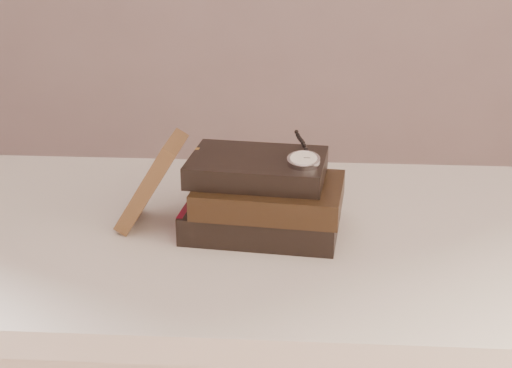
{
  "coord_description": "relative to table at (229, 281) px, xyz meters",
  "views": [
    {
      "loc": [
        0.11,
        -0.69,
        1.25
      ],
      "look_at": [
        0.04,
        0.35,
        0.82
      ],
      "focal_mm": 52.92,
      "sensor_mm": 36.0,
      "label": 1
    }
  ],
  "objects": [
    {
      "name": "pocket_watch",
      "position": [
        0.11,
        -0.02,
        0.21
      ],
      "size": [
        0.05,
        0.15,
        0.02
      ],
      "color": "silver",
      "rests_on": "book_stack"
    },
    {
      "name": "eyeglasses",
      "position": [
        -0.02,
        0.08,
        0.16
      ],
      "size": [
        0.11,
        0.12,
        0.05
      ],
      "color": "silver",
      "rests_on": "book_stack"
    },
    {
      "name": "journal",
      "position": [
        -0.12,
        0.0,
        0.16
      ],
      "size": [
        0.11,
        0.1,
        0.14
      ],
      "primitive_type": "cube",
      "rotation": [
        0.0,
        0.55,
        -0.05
      ],
      "color": "#402A18",
      "rests_on": "table"
    },
    {
      "name": "table",
      "position": [
        0.0,
        0.0,
        0.0
      ],
      "size": [
        1.0,
        0.6,
        0.75
      ],
      "color": "beige",
      "rests_on": "ground"
    },
    {
      "name": "book_stack",
      "position": [
        0.05,
        -0.0,
        0.15
      ],
      "size": [
        0.25,
        0.18,
        0.11
      ],
      "color": "black",
      "rests_on": "table"
    }
  ]
}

